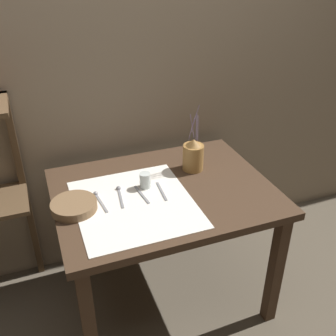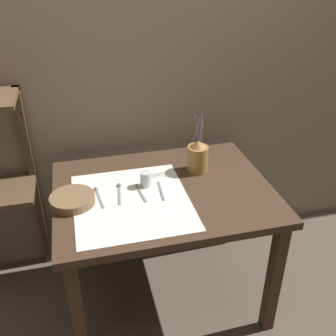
# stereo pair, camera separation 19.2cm
# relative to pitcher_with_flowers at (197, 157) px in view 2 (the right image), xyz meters

# --- Properties ---
(ground_plane) EXTENTS (12.00, 12.00, 0.00)m
(ground_plane) POSITION_rel_pitcher_with_flowers_xyz_m (-0.22, -0.14, -0.82)
(ground_plane) COLOR brown
(stone_wall_back) EXTENTS (7.00, 0.06, 2.40)m
(stone_wall_back) POSITION_rel_pitcher_with_flowers_xyz_m (-0.22, 0.39, 0.38)
(stone_wall_back) COLOR gray
(stone_wall_back) RESTS_ON ground_plane
(wooden_table) EXTENTS (1.09, 0.83, 0.74)m
(wooden_table) POSITION_rel_pitcher_with_flowers_xyz_m (-0.22, -0.14, -0.18)
(wooden_table) COLOR #422D1E
(wooden_table) RESTS_ON ground_plane
(linen_cloth) EXTENTS (0.55, 0.60, 0.00)m
(linen_cloth) POSITION_rel_pitcher_with_flowers_xyz_m (-0.39, -0.21, -0.08)
(linen_cloth) COLOR white
(linen_cloth) RESTS_ON wooden_table
(pitcher_with_flowers) EXTENTS (0.11, 0.11, 0.36)m
(pitcher_with_flowers) POSITION_rel_pitcher_with_flowers_xyz_m (0.00, 0.00, 0.00)
(pitcher_with_flowers) COLOR olive
(pitcher_with_flowers) RESTS_ON wooden_table
(wooden_bowl) EXTENTS (0.21, 0.21, 0.04)m
(wooden_bowl) POSITION_rel_pitcher_with_flowers_xyz_m (-0.67, -0.15, -0.06)
(wooden_bowl) COLOR brown
(wooden_bowl) RESTS_ON wooden_table
(glass_tumbler_near) EXTENTS (0.06, 0.06, 0.08)m
(glass_tumbler_near) POSITION_rel_pitcher_with_flowers_xyz_m (-0.30, -0.09, -0.04)
(glass_tumbler_near) COLOR silver
(glass_tumbler_near) RESTS_ON wooden_table
(spoon_outer) EXTENTS (0.04, 0.18, 0.02)m
(spoon_outer) POSITION_rel_pitcher_with_flowers_xyz_m (-0.55, -0.10, -0.08)
(spoon_outer) COLOR gray
(spoon_outer) RESTS_ON wooden_table
(spoon_inner) EXTENTS (0.04, 0.18, 0.02)m
(spoon_inner) POSITION_rel_pitcher_with_flowers_xyz_m (-0.44, -0.09, -0.08)
(spoon_inner) COLOR gray
(spoon_inner) RESTS_ON wooden_table
(fork_outer) EXTENTS (0.03, 0.17, 0.00)m
(fork_outer) POSITION_rel_pitcher_with_flowers_xyz_m (-0.34, -0.15, -0.08)
(fork_outer) COLOR gray
(fork_outer) RESTS_ON wooden_table
(knife_center) EXTENTS (0.02, 0.17, 0.00)m
(knife_center) POSITION_rel_pitcher_with_flowers_xyz_m (-0.24, -0.16, -0.08)
(knife_center) COLOR gray
(knife_center) RESTS_ON wooden_table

